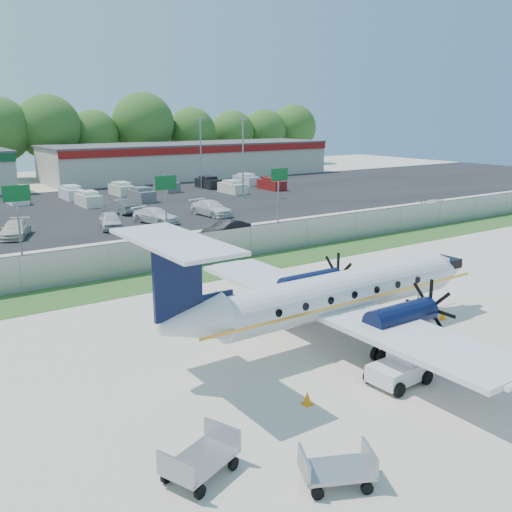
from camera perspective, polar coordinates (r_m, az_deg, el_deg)
ground at (r=25.77m, az=7.61°, el=-7.64°), size 170.00×170.00×0.00m
grass_verge at (r=35.11m, az=-5.53°, el=-1.68°), size 170.00×4.00×0.02m
access_road at (r=41.20m, az=-10.24°, el=0.51°), size 170.00×8.00×0.02m
parking_lot at (r=60.67m, az=-18.46°, el=4.29°), size 170.00×32.00×0.02m
perimeter_fence at (r=36.58m, az=-7.08°, el=0.52°), size 120.00×0.06×1.99m
building_east at (r=90.42m, az=-6.48°, el=9.54°), size 44.40×12.40×5.24m
sign_left at (r=41.84m, az=-22.77°, el=4.87°), size 1.80×0.26×5.00m
sign_mid at (r=45.29m, az=-9.01°, el=6.39°), size 1.80×0.26×5.00m
sign_right at (r=50.93m, az=2.31°, el=7.37°), size 1.80×0.26×5.00m
light_pole_ne at (r=66.55m, az=-1.32°, el=10.32°), size 0.90×0.35×9.09m
light_pole_se at (r=75.12m, az=-5.55°, el=10.67°), size 0.90×0.35×9.09m
aircraft at (r=24.37m, az=7.94°, el=-3.77°), size 17.10×16.91×5.35m
pushback_tug at (r=21.53m, az=14.21°, el=-10.83°), size 2.22×1.65×1.16m
baggage_cart_near at (r=16.18m, az=-5.60°, el=-19.58°), size 2.37×1.91×1.08m
baggage_cart_far at (r=15.99m, az=8.09°, el=-20.32°), size 2.16×1.80×0.98m
cone_nose at (r=28.54m, az=18.17°, el=-5.58°), size 0.34×0.34×0.48m
cone_port_wing at (r=19.68m, az=5.15°, el=-13.99°), size 0.33×0.33×0.47m
cone_starboard_wing at (r=29.98m, az=-6.74°, el=-4.02°), size 0.34×0.34×0.49m
road_car_mid at (r=45.00m, az=-2.98°, el=1.83°), size 4.35×2.18×1.37m
road_car_east at (r=58.65m, az=17.77°, el=4.02°), size 4.98×2.17×1.43m
parked_car_b at (r=48.91m, az=-22.89°, el=1.72°), size 3.47×4.90×1.32m
parked_car_c at (r=50.06m, az=-14.28°, el=2.65°), size 2.75×4.57×1.45m
parked_car_d at (r=51.82m, az=-9.97°, el=3.25°), size 3.38×5.06×1.36m
parked_car_e at (r=55.10m, az=-4.49°, el=4.05°), size 2.60×5.19×1.45m
parked_car_g at (r=57.72m, az=-13.43°, el=4.16°), size 2.39×4.59×1.44m
far_parking_rows at (r=65.44m, az=-19.69°, el=4.84°), size 56.00×10.00×1.60m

